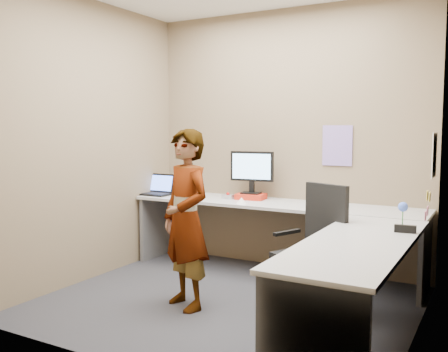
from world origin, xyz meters
The scene contains 20 objects.
ground centered at (0.00, 0.00, 0.00)m, with size 3.00×3.00×0.00m, color #26262B.
wall_back centered at (0.00, 1.30, 1.35)m, with size 3.00×3.00×0.00m, color brown.
wall_right centered at (1.50, 0.00, 1.35)m, with size 2.70×2.70×0.00m, color brown.
wall_left centered at (-1.50, 0.00, 1.35)m, with size 2.70×2.70×0.00m, color brown.
desk centered at (0.44, 0.39, 0.59)m, with size 2.98×2.58×0.73m.
paper_ream centered at (-0.29, 1.07, 0.76)m, with size 0.29×0.21×0.06m, color red.
monitor centered at (-0.29, 1.08, 1.05)m, with size 0.47×0.16×0.44m.
laptop centered at (-1.36, 0.89, 0.79)m, with size 0.32×0.27×0.23m.
trackball_mouse centered at (-0.52, 0.98, 0.76)m, with size 0.12×0.08×0.07m.
origami centered at (-0.24, 0.75, 0.76)m, with size 0.10×0.10×0.06m, color white.
stapler centered at (1.41, 0.10, 0.76)m, with size 0.15×0.04×0.06m, color black.
flower centered at (1.38, 0.13, 0.87)m, with size 0.07×0.07×0.22m.
calendar_purple centered at (0.55, 1.29, 1.30)m, with size 0.30×0.01×0.40m, color #846BB7.
calendar_white centered at (1.49, 0.90, 1.25)m, with size 0.01×0.28×0.38m, color white.
sticky_note_a centered at (1.49, 0.55, 0.95)m, with size 0.01×0.07×0.07m, color #F2E059.
sticky_note_b centered at (1.49, 0.60, 0.82)m, with size 0.01×0.07×0.07m, color pink.
sticky_note_c centered at (1.49, 0.48, 0.80)m, with size 0.01×0.07×0.07m, color pink.
sticky_note_d centered at (1.49, 0.70, 0.92)m, with size 0.01×0.07×0.07m, color #F2E059.
office_chair centered at (0.70, 0.19, 0.41)m, with size 0.58×0.58×1.00m.
person centered at (-0.24, -0.24, 0.73)m, with size 0.54×0.35×1.47m, color #999399.
Camera 1 is at (1.98, -3.59, 1.47)m, focal length 40.00 mm.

